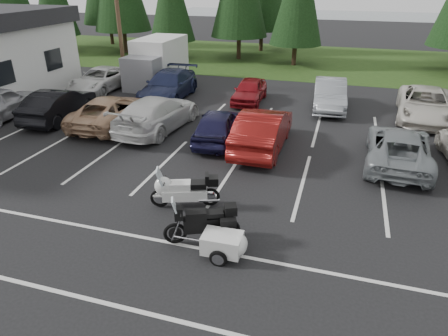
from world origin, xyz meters
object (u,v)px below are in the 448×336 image
car_near_2 (111,111)px  car_far_2 (250,91)px  car_near_6 (399,148)px  car_far_3 (330,94)px  box_truck (154,63)px  car_near_1 (59,105)px  cargo_trailer (222,245)px  adventure_motorcycle (202,219)px  car_near_3 (158,113)px  car_far_4 (425,105)px  car_far_1 (169,86)px  touring_motorcycle (185,187)px  car_near_4 (218,125)px  car_far_0 (101,79)px  car_near_5 (263,130)px  utility_pole (117,10)px

car_near_2 → car_far_2: 7.97m
car_near_6 → car_far_3: 7.29m
car_far_2 → box_truck: bearing=161.1°
car_near_1 → cargo_trailer: 13.78m
adventure_motorcycle → car_near_1: bearing=119.4°
car_near_3 → car_far_4: bearing=-151.8°
car_far_1 → car_near_3: bearing=-74.8°
box_truck → touring_motorcycle: (7.80, -14.05, -0.78)m
car_near_6 → car_far_1: bearing=-22.2°
box_truck → car_far_3: bearing=-10.4°
car_far_2 → car_far_1: bearing=-172.3°
car_far_4 → car_far_2: bearing=-177.7°
car_near_4 → touring_motorcycle: 5.67m
touring_motorcycle → car_far_4: bearing=34.1°
box_truck → car_far_1: 3.82m
car_near_4 → cargo_trailer: bearing=102.6°
car_far_0 → car_far_2: bearing=2.3°
car_near_2 → car_near_5: car_near_5 is taller
car_near_2 → car_near_6: size_ratio=1.03×
car_near_1 → car_far_4: bearing=-167.6°
car_far_0 → car_far_4: bearing=0.7°
box_truck → car_far_4: 16.43m
car_far_1 → utility_pole: bearing=147.1°
car_far_2 → car_near_2: bearing=-135.0°
car_far_1 → car_near_5: bearing=-43.2°
car_far_2 → touring_motorcycle: 11.88m
car_far_0 → car_far_3: 14.13m
car_near_4 → car_far_4: (9.10, 5.83, 0.05)m
car_far_2 → cargo_trailer: car_far_2 is taller
car_near_1 → car_far_1: (3.77, 5.03, 0.03)m
car_far_2 → adventure_motorcycle: bearing=-83.4°
car_near_4 → touring_motorcycle: car_near_4 is taller
car_far_3 → car_near_3: bearing=-146.9°
utility_pole → box_truck: (2.00, 0.50, -3.25)m
car_near_1 → utility_pole: bearing=-90.4°
adventure_motorcycle → cargo_trailer: bearing=-57.0°
car_near_3 → car_near_2: bearing=7.5°
utility_pole → car_far_1: utility_pole is taller
car_near_5 → car_near_6: (5.33, -0.05, -0.14)m
car_far_3 → car_near_1: bearing=-159.8°
car_far_0 → utility_pole: bearing=72.2°
car_far_3 → adventure_motorcycle: bearing=-104.9°
car_near_3 → car_near_4: car_near_3 is taller
car_far_4 → car_near_3: bearing=-152.0°
car_near_1 → adventure_motorcycle: car_near_1 is taller
car_near_4 → car_far_2: 6.22m
car_far_0 → car_near_1: bearing=-76.6°
car_far_0 → car_near_2: bearing=-52.0°
car_near_4 → car_near_6: car_near_4 is taller
utility_pole → car_near_2: (3.54, -7.49, -3.98)m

